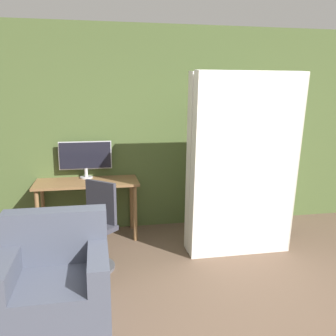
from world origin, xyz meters
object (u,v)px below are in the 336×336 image
monitor (85,157)px  office_chair (93,234)px  bookshelf (248,169)px  mattress_near (245,167)px  armchair (55,283)px  mattress_far (238,164)px

monitor → office_chair: size_ratio=0.74×
monitor → bookshelf: bookshelf is taller
monitor → office_chair: 1.27m
mattress_near → armchair: mattress_near is taller
armchair → mattress_far: bearing=29.0°
monitor → armchair: (-0.22, -1.99, -0.70)m
office_chair → armchair: 0.95m
monitor → mattress_far: 1.95m
bookshelf → armchair: size_ratio=1.90×
mattress_far → armchair: (-1.95, -1.08, -0.70)m
office_chair → bookshelf: 2.44m
mattress_near → mattress_far: size_ratio=1.00×
mattress_far → armchair: bearing=-151.0°
monitor → mattress_near: size_ratio=0.33×
office_chair → bookshelf: bookshelf is taller
monitor → mattress_near: 2.05m
monitor → mattress_near: (1.73, -1.11, 0.01)m
monitor → bookshelf: bearing=-0.6°
office_chair → bookshelf: size_ratio=0.56×
armchair → office_chair: bearing=72.2°
bookshelf → office_chair: bearing=-153.9°
armchair → mattress_near: bearing=24.2°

